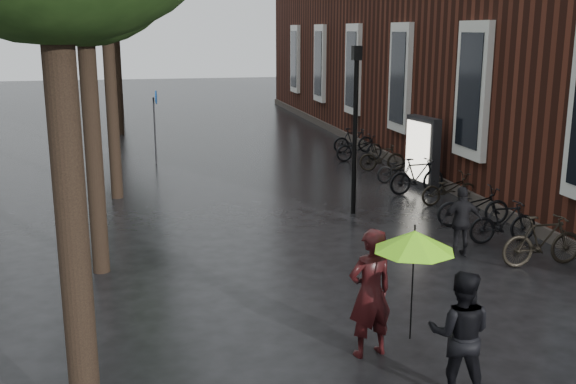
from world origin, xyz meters
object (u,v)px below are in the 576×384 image
object	(u,v)px
pedestrian_walking	(462,221)
ad_lightbox	(422,152)
person_burgundy	(370,293)
person_black	(460,334)
parked_bicycles	(421,178)
lamp_post	(355,114)

from	to	relation	value
pedestrian_walking	ad_lightbox	world-z (taller)	ad_lightbox
ad_lightbox	person_burgundy	bearing A→B (deg)	-127.16
person_burgundy	person_black	world-z (taller)	person_burgundy
person_black	pedestrian_walking	size ratio (longest dim) A/B	1.14
pedestrian_walking	ad_lightbox	distance (m)	6.22
person_burgundy	person_black	xyz separation A→B (m)	(0.73, -1.29, -0.11)
parked_bicycles	ad_lightbox	xyz separation A→B (m)	(0.35, 0.76, 0.58)
parked_bicycles	ad_lightbox	world-z (taller)	ad_lightbox
ad_lightbox	lamp_post	bearing A→B (deg)	-150.71
person_black	pedestrian_walking	xyz separation A→B (m)	(2.59, 5.02, -0.11)
person_black	lamp_post	world-z (taller)	lamp_post
parked_bicycles	ad_lightbox	distance (m)	1.02
parked_bicycles	ad_lightbox	size ratio (longest dim) A/B	6.35
parked_bicycles	person_black	bearing A→B (deg)	-111.37
person_burgundy	lamp_post	xyz separation A→B (m)	(2.21, 7.38, 1.59)
pedestrian_walking	person_black	bearing A→B (deg)	70.21
ad_lightbox	lamp_post	world-z (taller)	lamp_post
lamp_post	ad_lightbox	bearing A→B (deg)	38.79
parked_bicycles	lamp_post	distance (m)	3.61
person_burgundy	pedestrian_walking	world-z (taller)	person_burgundy
person_black	lamp_post	bearing A→B (deg)	-72.95
person_burgundy	ad_lightbox	world-z (taller)	ad_lightbox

